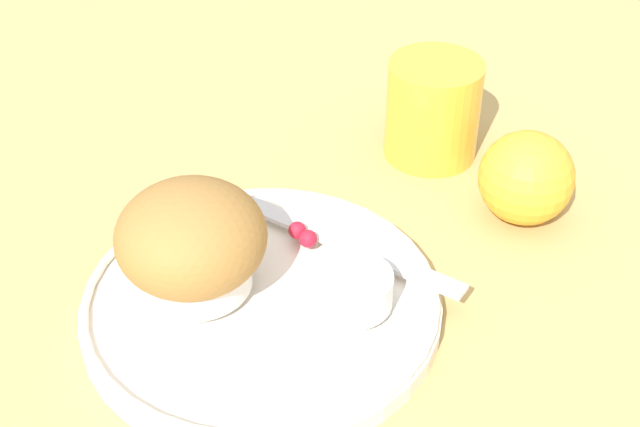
{
  "coord_description": "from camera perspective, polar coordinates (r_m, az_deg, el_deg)",
  "views": [
    {
      "loc": [
        0.36,
        -0.25,
        0.43
      ],
      "look_at": [
        -0.02,
        0.06,
        0.06
      ],
      "focal_mm": 50.0,
      "sensor_mm": 36.0,
      "label": 1
    }
  ],
  "objects": [
    {
      "name": "cream_ramekin",
      "position": [
        0.59,
        2.04,
        -4.75
      ],
      "size": [
        0.06,
        0.06,
        0.02
      ],
      "color": "silver",
      "rests_on": "plate"
    },
    {
      "name": "butter_knife",
      "position": [
        0.64,
        1.24,
        -1.78
      ],
      "size": [
        0.2,
        0.07,
        0.0
      ],
      "rotation": [
        0.0,
        0.0,
        0.29
      ],
      "color": "silver",
      "rests_on": "plate"
    },
    {
      "name": "berry_pair",
      "position": [
        0.64,
        -1.12,
        -1.35
      ],
      "size": [
        0.03,
        0.01,
        0.01
      ],
      "color": "#B7192D",
      "rests_on": "plate"
    },
    {
      "name": "orange_fruit",
      "position": [
        0.7,
        13.06,
        2.24
      ],
      "size": [
        0.07,
        0.07,
        0.07
      ],
      "color": "#F4A82D",
      "rests_on": "ground_plane"
    },
    {
      "name": "muffin",
      "position": [
        0.59,
        -8.21,
        -1.89
      ],
      "size": [
        0.1,
        0.1,
        0.08
      ],
      "color": "silver",
      "rests_on": "plate"
    },
    {
      "name": "plate",
      "position": [
        0.61,
        -3.6,
        -5.64
      ],
      "size": [
        0.25,
        0.25,
        0.02
      ],
      "color": "silver",
      "rests_on": "ground_plane"
    },
    {
      "name": "juice_glass",
      "position": [
        0.76,
        7.23,
        6.61
      ],
      "size": [
        0.08,
        0.08,
        0.09
      ],
      "color": "gold",
      "rests_on": "ground_plane"
    },
    {
      "name": "ground_plane",
      "position": [
        0.61,
        -3.08,
        -6.95
      ],
      "size": [
        3.0,
        3.0,
        0.0
      ],
      "primitive_type": "plane",
      "color": "tan"
    }
  ]
}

